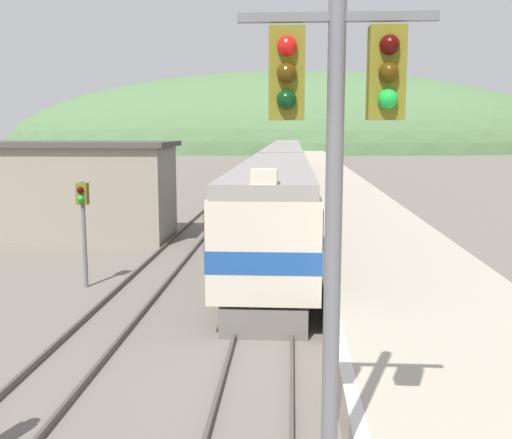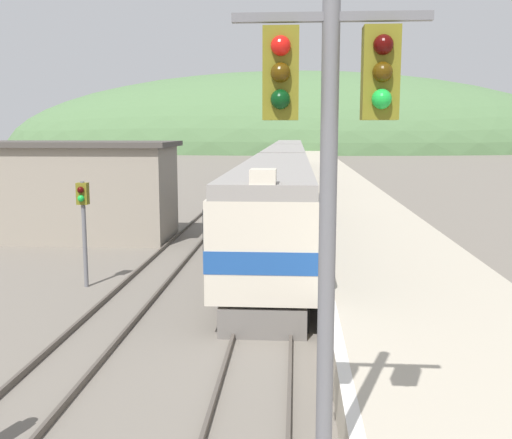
{
  "view_description": "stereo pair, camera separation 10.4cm",
  "coord_description": "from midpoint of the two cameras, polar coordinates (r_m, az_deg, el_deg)",
  "views": [
    {
      "loc": [
        0.7,
        -2.58,
        5.21
      ],
      "look_at": [
        -0.48,
        16.66,
        2.3
      ],
      "focal_mm": 42.0,
      "sensor_mm": 36.0,
      "label": 1
    },
    {
      "loc": [
        0.8,
        -2.57,
        5.21
      ],
      "look_at": [
        -0.48,
        16.66,
        2.3
      ],
      "focal_mm": 42.0,
      "sensor_mm": 36.0,
      "label": 2
    }
  ],
  "objects": [
    {
      "name": "track_main",
      "position": [
        72.76,
        2.92,
        4.53
      ],
      "size": [
        1.52,
        180.0,
        0.16
      ],
      "color": "#4C443D",
      "rests_on": "ground"
    },
    {
      "name": "track_siding",
      "position": [
        72.92,
        -0.42,
        4.55
      ],
      "size": [
        1.52,
        180.0,
        0.16
      ],
      "color": "#4C443D",
      "rests_on": "ground"
    },
    {
      "name": "platform",
      "position": [
        52.9,
        7.24,
        3.4
      ],
      "size": [
        5.26,
        140.0,
        0.99
      ],
      "color": "#B2A893",
      "rests_on": "ground"
    },
    {
      "name": "distant_hills",
      "position": [
        152.57,
        3.24,
        6.61
      ],
      "size": [
        146.55,
        65.95,
        38.88
      ],
      "color": "#517547",
      "rests_on": "ground"
    },
    {
      "name": "station_shed",
      "position": [
        29.6,
        -16.84,
        2.67
      ],
      "size": [
        9.28,
        4.61,
        4.65
      ],
      "color": "gray",
      "rests_on": "ground"
    },
    {
      "name": "express_train_lead_car",
      "position": [
        24.18,
        1.7,
        1.26
      ],
      "size": [
        2.91,
        19.89,
        4.24
      ],
      "color": "black",
      "rests_on": "ground"
    },
    {
      "name": "carriage_second",
      "position": [
        45.06,
        2.55,
        4.64
      ],
      "size": [
        2.9,
        19.85,
        3.88
      ],
      "color": "black",
      "rests_on": "ground"
    },
    {
      "name": "carriage_third",
      "position": [
        65.75,
        2.86,
        5.87
      ],
      "size": [
        2.9,
        19.85,
        3.88
      ],
      "color": "black",
      "rests_on": "ground"
    },
    {
      "name": "signal_mast_main",
      "position": [
        6.87,
        7.07,
        5.13
      ],
      "size": [
        2.2,
        0.42,
        7.33
      ],
      "color": "slate",
      "rests_on": "ground"
    },
    {
      "name": "signal_post_siding",
      "position": [
        20.38,
        -16.3,
        0.74
      ],
      "size": [
        0.36,
        0.42,
        3.53
      ],
      "color": "slate",
      "rests_on": "ground"
    }
  ]
}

